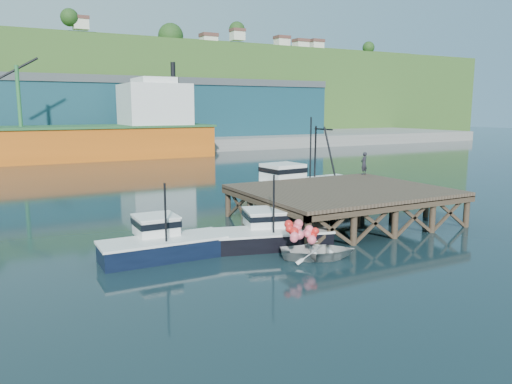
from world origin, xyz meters
TOP-DOWN VIEW (x-y plane):
  - ground at (0.00, 0.00)m, footprint 300.00×300.00m
  - wharf at (5.50, -0.19)m, footprint 12.00×10.00m
  - far_quay at (0.00, 70.00)m, footprint 160.00×40.00m
  - warehouse_mid at (0.00, 65.00)m, footprint 28.00×16.00m
  - warehouse_right at (30.00, 65.00)m, footprint 30.00×16.00m
  - cargo_ship at (-8.46, 48.00)m, footprint 55.50×10.00m
  - hillside at (0.00, 100.00)m, footprint 220.00×50.00m
  - boat_navy at (-6.86, -2.05)m, footprint 5.94×3.15m
  - boat_black at (-1.30, -2.77)m, footprint 6.57×5.45m
  - trawler at (6.85, 6.50)m, footprint 9.89×4.43m
  - dinghy at (-0.36, -5.80)m, footprint 4.31×3.80m
  - dockworker at (10.90, 4.40)m, footprint 0.71×0.56m

SIDE VIEW (x-z plane):
  - ground at x=0.00m, z-range 0.00..0.00m
  - dinghy at x=-0.36m, z-range 0.00..0.74m
  - boat_black at x=-1.30m, z-range -1.21..2.62m
  - boat_navy at x=-6.86m, z-range -1.11..2.60m
  - far_quay at x=0.00m, z-range 0.00..2.00m
  - trawler at x=6.85m, z-range -1.89..4.53m
  - wharf at x=5.50m, z-range 0.63..3.25m
  - dockworker at x=10.90m, z-range 2.12..3.81m
  - cargo_ship at x=-8.46m, z-range -3.56..10.19m
  - warehouse_mid at x=0.00m, z-range 2.00..11.00m
  - warehouse_right at x=30.00m, z-range 2.00..11.00m
  - hillside at x=0.00m, z-range 0.00..22.00m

